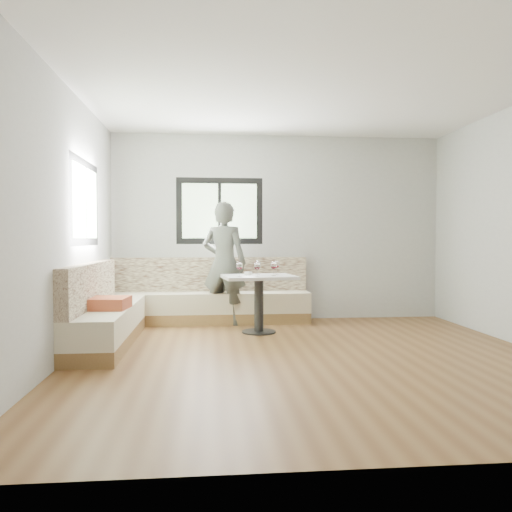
# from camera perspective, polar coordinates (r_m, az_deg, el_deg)

# --- Properties ---
(room) EXTENTS (5.01, 5.01, 2.81)m
(room) POSITION_cam_1_polar(r_m,az_deg,el_deg) (5.23, 5.41, 3.95)
(room) COLOR brown
(room) RESTS_ON ground
(banquette) EXTENTS (2.90, 2.80, 0.95)m
(banquette) POSITION_cam_1_polar(r_m,az_deg,el_deg) (6.76, -9.90, -5.68)
(banquette) COLOR olive
(banquette) RESTS_ON ground
(table) EXTENTS (0.99, 0.82, 0.75)m
(table) POSITION_cam_1_polar(r_m,az_deg,el_deg) (6.53, 0.33, -3.88)
(table) COLOR black
(table) RESTS_ON ground
(person) EXTENTS (0.75, 0.61, 1.76)m
(person) POSITION_cam_1_polar(r_m,az_deg,el_deg) (7.15, -3.65, -0.83)
(person) COLOR #4D5049
(person) RESTS_ON ground
(olive_ramekin) EXTENTS (0.10, 0.10, 0.04)m
(olive_ramekin) POSITION_cam_1_polar(r_m,az_deg,el_deg) (6.61, -0.88, -1.99)
(olive_ramekin) COLOR white
(olive_ramekin) RESTS_ON table
(wine_glass_a) EXTENTS (0.08, 0.08, 0.19)m
(wine_glass_a) POSITION_cam_1_polar(r_m,az_deg,el_deg) (6.30, -1.90, -1.17)
(wine_glass_a) COLOR white
(wine_glass_a) RESTS_ON table
(wine_glass_b) EXTENTS (0.08, 0.08, 0.19)m
(wine_glass_b) POSITION_cam_1_polar(r_m,az_deg,el_deg) (6.28, 0.15, -1.18)
(wine_glass_b) COLOR white
(wine_glass_b) RESTS_ON table
(wine_glass_c) EXTENTS (0.08, 0.08, 0.19)m
(wine_glass_c) POSITION_cam_1_polar(r_m,az_deg,el_deg) (6.43, 2.03, -1.11)
(wine_glass_c) COLOR white
(wine_glass_c) RESTS_ON table
(wine_glass_d) EXTENTS (0.08, 0.08, 0.19)m
(wine_glass_d) POSITION_cam_1_polar(r_m,az_deg,el_deg) (6.65, 0.21, -1.00)
(wine_glass_d) COLOR white
(wine_glass_d) RESTS_ON table
(wine_glass_e) EXTENTS (0.08, 0.08, 0.19)m
(wine_glass_e) POSITION_cam_1_polar(r_m,az_deg,el_deg) (6.67, 2.36, -1.00)
(wine_glass_e) COLOR white
(wine_glass_e) RESTS_ON table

